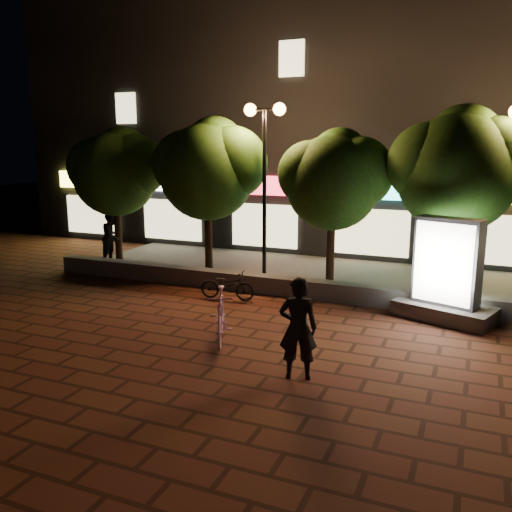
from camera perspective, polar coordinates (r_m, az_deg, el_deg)
The scene contains 14 objects.
ground at distance 11.32m, azimuth -1.93°, elevation -9.55°, with size 80.00×80.00×0.00m, color #522B19.
retaining_wall at distance 14.79m, azimuth 4.54°, elevation -3.38°, with size 16.00×0.45×0.50m, color slate.
sidewalk at distance 17.16m, azimuth 7.15°, elevation -2.00°, with size 16.00×5.00×0.08m, color slate.
building_block at distance 23.00m, azimuth 11.98°, elevation 13.80°, with size 28.00×8.12×11.30m.
tree_far_left at distance 18.86m, azimuth -14.53°, elevation 8.97°, with size 3.36×2.80×4.63m.
tree_left at distance 16.97m, azimuth -4.95°, elevation 9.53°, with size 3.60×3.00×4.89m.
tree_mid at distance 15.55m, azimuth 8.38°, elevation 8.38°, with size 3.24×2.70×4.50m.
tree_right at distance 15.05m, azimuth 20.85°, elevation 8.96°, with size 3.72×3.10×5.07m.
street_lamp_left at distance 15.91m, azimuth 0.92°, elevation 11.51°, with size 1.26×0.36×5.18m.
ad_kiosk at distance 13.45m, azimuth 19.56°, elevation -2.34°, with size 2.51×1.81×2.45m.
scooter_pink at distance 11.53m, azimuth -3.75°, elevation -6.25°, with size 0.52×1.84×1.10m, color #BD7AA5.
rider at distance 9.58m, azimuth 4.49°, elevation -7.67°, with size 0.68×0.45×1.87m, color black.
scooter_parked at distance 14.46m, azimuth -3.07°, elevation -3.12°, with size 0.52×1.50×0.79m, color black.
pedestrian at distance 19.07m, azimuth -15.01°, elevation 2.01°, with size 0.89×0.69×1.82m, color black.
Camera 1 is at (4.41, -9.57, 4.14)m, focal length 37.67 mm.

